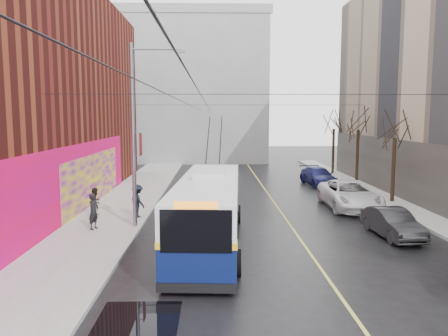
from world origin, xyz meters
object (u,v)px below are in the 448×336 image
object	(u,v)px
tree_far	(334,121)
following_car	(192,189)
parked_car_b	(392,223)
tree_mid	(359,120)
pedestrian_a	(94,211)
pedestrian_b	(96,202)
pedestrian_c	(138,201)
trolleybus	(209,209)
parked_car_d	(318,176)
streetlight_pole	(136,131)
parked_car_c	(350,195)
tree_near	(395,125)

from	to	relation	value
tree_far	following_car	size ratio (longest dim) A/B	1.66
parked_car_b	tree_mid	bearing A→B (deg)	72.86
pedestrian_a	pedestrian_b	xyz separation A→B (m)	(-0.68, 2.87, -0.10)
pedestrian_a	pedestrian_c	world-z (taller)	pedestrian_c
trolleybus	parked_car_d	distance (m)	18.55
streetlight_pole	pedestrian_a	xyz separation A→B (m)	(-2.04, -0.56, -3.83)
parked_car_d	parked_car_c	bearing A→B (deg)	-98.78
following_car	pedestrian_a	xyz separation A→B (m)	(-4.31, -8.30, 0.34)
streetlight_pole	following_car	size ratio (longest dim) A/B	2.27
parked_car_d	pedestrian_a	bearing A→B (deg)	-141.90
pedestrian_b	pedestrian_c	bearing A→B (deg)	-86.20
pedestrian_b	streetlight_pole	bearing A→B (deg)	-117.91
pedestrian_c	tree_near	bearing A→B (deg)	-114.31
streetlight_pole	tree_mid	size ratio (longest dim) A/B	1.35
parked_car_b	pedestrian_a	xyz separation A→B (m)	(-13.99, 1.20, 0.36)
tree_mid	pedestrian_a	distance (m)	22.29
parked_car_b	pedestrian_c	bearing A→B (deg)	158.29
streetlight_pole	parked_car_b	xyz separation A→B (m)	(11.95, -1.75, -4.19)
following_car	pedestrian_a	size ratio (longest dim) A/B	2.28
streetlight_pole	pedestrian_c	world-z (taller)	streetlight_pole
following_car	pedestrian_a	distance (m)	9.35
streetlight_pole	trolleybus	bearing A→B (deg)	-36.87
parked_car_c	pedestrian_b	bearing A→B (deg)	-171.00
parked_car_c	pedestrian_a	distance (m)	14.89
tree_far	parked_car_c	bearing A→B (deg)	-101.72
parked_car_c	pedestrian_a	size ratio (longest dim) A/B	3.45
pedestrian_c	tree_far	bearing A→B (deg)	-79.60
tree_mid	pedestrian_a	size ratio (longest dim) A/B	3.84
tree_far	trolleybus	size ratio (longest dim) A/B	0.55
following_car	pedestrian_c	world-z (taller)	pedestrian_c
tree_mid	parked_car_b	size ratio (longest dim) A/B	1.66
parked_car_b	parked_car_c	size ratio (longest dim) A/B	0.67
following_car	tree_mid	bearing A→B (deg)	18.23
pedestrian_c	parked_car_d	bearing A→B (deg)	-85.91
streetlight_pole	pedestrian_b	bearing A→B (deg)	139.50
streetlight_pole	pedestrian_b	world-z (taller)	streetlight_pole
tree_near	tree_far	world-z (taller)	tree_far
tree_mid	pedestrian_c	world-z (taller)	tree_mid
streetlight_pole	tree_mid	xyz separation A→B (m)	(15.14, 13.00, 0.41)
tree_far	streetlight_pole	bearing A→B (deg)	-127.12
tree_far	pedestrian_b	size ratio (longest dim) A/B	4.25
streetlight_pole	pedestrian_a	bearing A→B (deg)	-164.69
pedestrian_a	tree_near	bearing A→B (deg)	-50.58
tree_far	parked_car_b	distance (m)	22.44
pedestrian_b	pedestrian_c	distance (m)	2.38
parked_car_b	parked_car_c	bearing A→B (deg)	85.16
parked_car_d	pedestrian_a	distance (m)	20.19
tree_far	parked_car_d	size ratio (longest dim) A/B	1.35
streetlight_pole	following_car	bearing A→B (deg)	73.66
tree_mid	trolleybus	size ratio (longest dim) A/B	0.56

